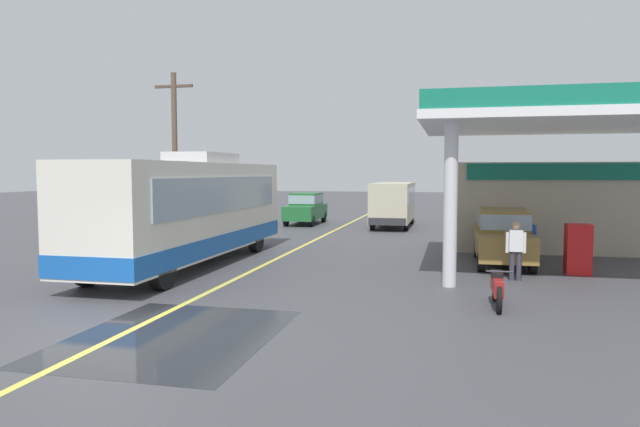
# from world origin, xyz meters

# --- Properties ---
(ground) EXTENTS (120.00, 120.00, 0.00)m
(ground) POSITION_xyz_m (0.00, 20.00, 0.00)
(ground) COLOR #424247
(lane_divider_stripe) EXTENTS (0.16, 50.00, 0.01)m
(lane_divider_stripe) POSITION_xyz_m (0.00, 15.00, 0.00)
(lane_divider_stripe) COLOR #D8CC4C
(lane_divider_stripe) RESTS_ON ground
(wet_puddle_patch) EXTENTS (3.64, 4.62, 0.01)m
(wet_puddle_patch) POSITION_xyz_m (0.99, 0.23, 0.00)
(wet_puddle_patch) COLOR #26282D
(wet_puddle_patch) RESTS_ON ground
(coach_bus_main) EXTENTS (2.60, 11.04, 3.69)m
(coach_bus_main) POSITION_xyz_m (-2.37, 7.89, 1.72)
(coach_bus_main) COLOR silver
(coach_bus_main) RESTS_ON ground
(gas_station_roadside) EXTENTS (9.10, 11.95, 5.10)m
(gas_station_roadside) POSITION_xyz_m (9.62, 13.04, 2.63)
(gas_station_roadside) COLOR #147259
(gas_station_roadside) RESTS_ON ground
(car_at_pump) EXTENTS (1.70, 4.20, 1.82)m
(car_at_pump) POSITION_xyz_m (7.60, 10.27, 1.01)
(car_at_pump) COLOR olive
(car_at_pump) RESTS_ON ground
(minibus_opposing_lane) EXTENTS (2.04, 6.13, 2.44)m
(minibus_opposing_lane) POSITION_xyz_m (2.77, 22.57, 1.47)
(minibus_opposing_lane) COLOR #BFB799
(minibus_opposing_lane) RESTS_ON ground
(motorcycle_parked_forecourt) EXTENTS (0.55, 1.80, 0.92)m
(motorcycle_parked_forecourt) POSITION_xyz_m (6.98, 3.98, 0.44)
(motorcycle_parked_forecourt) COLOR black
(motorcycle_parked_forecourt) RESTS_ON ground
(pedestrian_near_pump) EXTENTS (0.55, 0.22, 1.66)m
(pedestrian_near_pump) POSITION_xyz_m (8.29, 9.68, 0.93)
(pedestrian_near_pump) COLOR #33333F
(pedestrian_near_pump) RESTS_ON ground
(pedestrian_by_shop) EXTENTS (0.55, 0.22, 1.66)m
(pedestrian_by_shop) POSITION_xyz_m (7.72, 7.40, 0.93)
(pedestrian_by_shop) COLOR #33333F
(pedestrian_by_shop) RESTS_ON ground
(car_trailing_behind_bus) EXTENTS (1.70, 4.20, 1.82)m
(car_trailing_behind_bus) POSITION_xyz_m (-2.40, 23.14, 1.01)
(car_trailing_behind_bus) COLOR #1E602D
(car_trailing_behind_bus) RESTS_ON ground
(utility_pole_roadside) EXTENTS (1.80, 0.24, 7.44)m
(utility_pole_roadside) POSITION_xyz_m (-6.19, 14.35, 3.90)
(utility_pole_roadside) COLOR brown
(utility_pole_roadside) RESTS_ON ground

